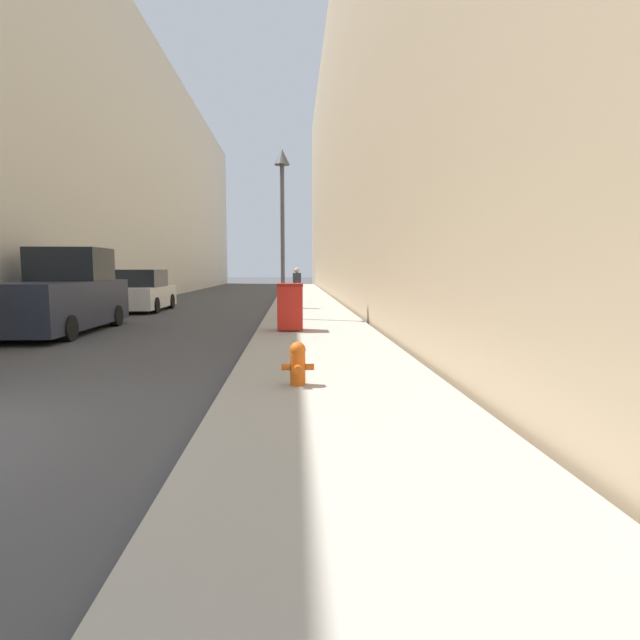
% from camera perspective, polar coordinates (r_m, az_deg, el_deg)
% --- Properties ---
extents(sidewalk_right, '(3.16, 60.00, 0.14)m').
position_cam_1_polar(sidewalk_right, '(22.90, -1.52, 1.66)').
color(sidewalk_right, '#9E998E').
rests_on(sidewalk_right, ground).
extents(building_left_glass, '(12.00, 60.00, 15.14)m').
position_cam_1_polar(building_left_glass, '(34.34, -27.98, 14.95)').
color(building_left_glass, beige).
rests_on(building_left_glass, ground).
extents(building_right_stone, '(12.00, 60.00, 18.41)m').
position_cam_1_polar(building_right_stone, '(32.78, 12.36, 18.88)').
color(building_right_stone, tan).
rests_on(building_right_stone, ground).
extents(fire_hydrant, '(0.45, 0.34, 0.61)m').
position_cam_1_polar(fire_hydrant, '(6.95, -2.56, -4.88)').
color(fire_hydrant, '#D15614').
rests_on(fire_hydrant, sidewalk_right).
extents(trash_bin, '(0.68, 0.69, 1.23)m').
position_cam_1_polar(trash_bin, '(13.09, -3.45, 1.57)').
color(trash_bin, red).
rests_on(trash_bin, sidewalk_right).
extents(lamppost, '(0.49, 0.49, 5.38)m').
position_cam_1_polar(lamppost, '(16.34, -4.33, 13.27)').
color(lamppost, '#4C4C51').
rests_on(lamppost, sidewalk_right).
extents(pickup_truck, '(2.17, 5.27, 2.35)m').
position_cam_1_polar(pickup_truck, '(15.48, -27.56, 2.34)').
color(pickup_truck, '#232838').
rests_on(pickup_truck, ground).
extents(parked_sedan_near, '(1.93, 4.17, 1.72)m').
position_cam_1_polar(parked_sedan_near, '(22.05, -19.66, 3.01)').
color(parked_sedan_near, silver).
rests_on(parked_sedan_near, ground).
extents(pedestrian_on_sidewalk, '(0.34, 0.22, 1.66)m').
position_cam_1_polar(pedestrian_on_sidewalk, '(20.44, -2.65, 3.68)').
color(pedestrian_on_sidewalk, '#2D3347').
rests_on(pedestrian_on_sidewalk, sidewalk_right).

